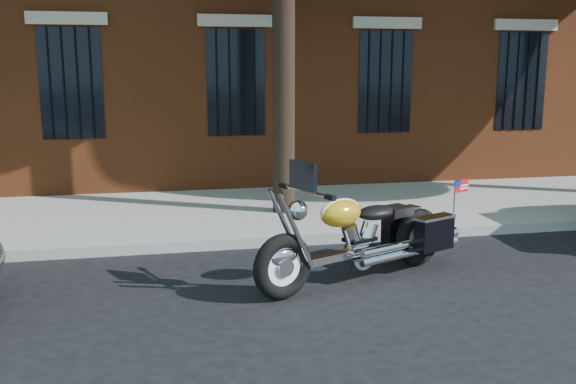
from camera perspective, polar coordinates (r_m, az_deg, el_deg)
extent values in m
plane|color=black|center=(7.83, 0.17, -7.52)|extent=(120.00, 120.00, 0.00)
cube|color=gray|center=(9.10, -1.61, -4.37)|extent=(40.00, 0.16, 0.15)
cube|color=gray|center=(10.90, -3.33, -1.80)|extent=(40.00, 3.60, 0.15)
cube|color=black|center=(12.47, -4.69, 9.64)|extent=(1.10, 0.14, 2.00)
cube|color=#B2A893|center=(12.47, -4.76, 14.93)|extent=(1.40, 0.20, 0.22)
cylinder|color=black|center=(12.39, -4.65, 9.63)|extent=(0.04, 0.04, 2.00)
cylinder|color=black|center=(10.36, -0.40, 11.07)|extent=(0.36, 0.36, 5.00)
torus|color=black|center=(6.97, -0.47, -6.63)|extent=(0.74, 0.45, 0.74)
torus|color=black|center=(8.30, 11.51, -3.97)|extent=(0.74, 0.45, 0.74)
cylinder|color=white|center=(6.97, -0.47, -6.63)|extent=(0.53, 0.28, 0.55)
cylinder|color=white|center=(8.30, 11.51, -3.97)|extent=(0.53, 0.28, 0.55)
ellipsoid|color=white|center=(6.93, -0.47, -5.77)|extent=(0.41, 0.29, 0.21)
ellipsoid|color=gold|center=(8.26, 11.55, -3.08)|extent=(0.42, 0.30, 0.21)
cube|color=white|center=(7.59, 6.05, -5.37)|extent=(1.56, 0.77, 0.09)
cylinder|color=white|center=(7.64, 6.36, -5.46)|extent=(0.40, 0.32, 0.35)
cylinder|color=white|center=(7.86, 10.35, -5.01)|extent=(1.30, 0.65, 0.10)
ellipsoid|color=gold|center=(7.31, 4.71, -1.88)|extent=(0.63, 0.51, 0.32)
ellipsoid|color=black|center=(7.69, 7.85, -1.82)|extent=(0.62, 0.50, 0.17)
cube|color=black|center=(8.43, 9.97, -2.82)|extent=(0.56, 0.37, 0.42)
cube|color=black|center=(8.06, 12.87, -3.58)|extent=(0.56, 0.37, 0.42)
cylinder|color=white|center=(6.95, 1.61, 0.07)|extent=(0.38, 0.80, 0.04)
sphere|color=white|center=(6.92, 0.87, -1.64)|extent=(0.29, 0.29, 0.22)
cube|color=black|center=(6.89, 1.32, 1.47)|extent=(0.22, 0.42, 0.31)
cube|color=red|center=(8.22, 15.16, 0.53)|extent=(0.23, 0.11, 0.15)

